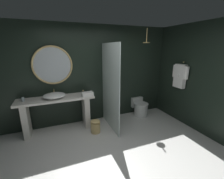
% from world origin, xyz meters
% --- Properties ---
extents(ground_plane, '(5.76, 5.76, 0.00)m').
position_xyz_m(ground_plane, '(0.00, 0.00, 0.00)').
color(ground_plane, silver).
extents(back_wall_panel, '(4.80, 0.10, 2.60)m').
position_xyz_m(back_wall_panel, '(0.00, 1.90, 1.30)').
color(back_wall_panel, black).
rests_on(back_wall_panel, ground_plane).
extents(side_wall_right, '(0.10, 2.47, 2.60)m').
position_xyz_m(side_wall_right, '(2.35, 0.76, 1.30)').
color(side_wall_right, black).
rests_on(side_wall_right, ground_plane).
extents(vanity_counter, '(1.77, 0.49, 0.87)m').
position_xyz_m(vanity_counter, '(-0.91, 1.58, 0.55)').
color(vanity_counter, silver).
rests_on(vanity_counter, ground_plane).
extents(vessel_sink, '(0.52, 0.43, 0.17)m').
position_xyz_m(vessel_sink, '(-0.94, 1.58, 0.93)').
color(vessel_sink, white).
rests_on(vessel_sink, vanity_counter).
extents(tumbler_cup, '(0.06, 0.06, 0.09)m').
position_xyz_m(tumbler_cup, '(-1.60, 1.59, 0.91)').
color(tumbler_cup, silver).
rests_on(tumbler_cup, vanity_counter).
extents(soap_dispenser, '(0.06, 0.06, 0.13)m').
position_xyz_m(soap_dispenser, '(-0.26, 1.55, 0.92)').
color(soap_dispenser, '#3D3323').
rests_on(soap_dispenser, vanity_counter).
extents(round_wall_mirror, '(0.93, 0.04, 0.93)m').
position_xyz_m(round_wall_mirror, '(-0.91, 1.81, 1.61)').
color(round_wall_mirror, tan).
extents(shower_glass_panel, '(0.02, 1.14, 2.13)m').
position_xyz_m(shower_glass_panel, '(0.36, 1.28, 1.06)').
color(shower_glass_panel, silver).
rests_on(shower_glass_panel, ground_plane).
extents(rain_shower_head, '(0.19, 0.19, 0.37)m').
position_xyz_m(rain_shower_head, '(1.45, 1.45, 2.19)').
color(rain_shower_head, tan).
extents(hanging_bathrobe, '(0.20, 0.49, 0.69)m').
position_xyz_m(hanging_bathrobe, '(2.21, 0.92, 1.32)').
color(hanging_bathrobe, tan).
extents(toilet, '(0.42, 0.59, 0.51)m').
position_xyz_m(toilet, '(1.47, 1.61, 0.24)').
color(toilet, white).
rests_on(toilet, ground_plane).
extents(waste_bin, '(0.23, 0.23, 0.33)m').
position_xyz_m(waste_bin, '(-0.08, 1.15, 0.17)').
color(waste_bin, tan).
rests_on(waste_bin, ground_plane).
extents(folded_hand_towel, '(0.28, 0.19, 0.10)m').
position_xyz_m(folded_hand_towel, '(-0.18, 1.44, 0.92)').
color(folded_hand_towel, white).
rests_on(folded_hand_towel, vanity_counter).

